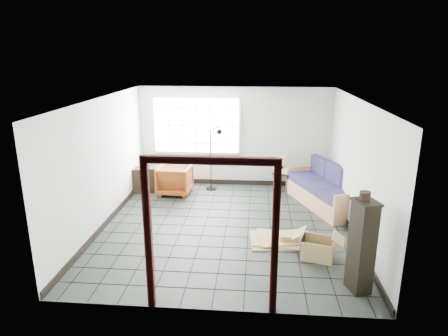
# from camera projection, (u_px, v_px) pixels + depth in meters

# --- Properties ---
(ground) EXTENTS (5.50, 5.50, 0.00)m
(ground) POSITION_uv_depth(u_px,v_px,m) (226.00, 227.00, 8.19)
(ground) COLOR black
(ground) RESTS_ON ground
(room_shell) EXTENTS (5.02, 5.52, 2.61)m
(room_shell) POSITION_uv_depth(u_px,v_px,m) (227.00, 147.00, 7.75)
(room_shell) COLOR #BAC0B8
(room_shell) RESTS_ON ground
(window_panel) EXTENTS (2.32, 0.08, 1.52)m
(window_panel) POSITION_uv_depth(u_px,v_px,m) (196.00, 125.00, 10.40)
(window_panel) COLOR silver
(window_panel) RESTS_ON ground
(doorway_trim) EXTENTS (1.80, 0.08, 2.20)m
(doorway_trim) POSITION_uv_depth(u_px,v_px,m) (211.00, 217.00, 5.22)
(doorway_trim) COLOR #380E0C
(doorway_trim) RESTS_ON ground
(futon_sofa) EXTENTS (1.60, 2.35, 0.98)m
(futon_sofa) POSITION_uv_depth(u_px,v_px,m) (326.00, 191.00, 9.25)
(futon_sofa) COLOR #AF814F
(futon_sofa) RESTS_ON ground
(armchair) EXTENTS (0.83, 0.78, 0.81)m
(armchair) POSITION_uv_depth(u_px,v_px,m) (175.00, 178.00, 9.98)
(armchair) COLOR brown
(armchair) RESTS_ON ground
(side_table) EXTENTS (0.56, 0.56, 0.48)m
(side_table) POSITION_uv_depth(u_px,v_px,m) (283.00, 175.00, 10.27)
(side_table) COLOR black
(side_table) RESTS_ON ground
(table_lamp) EXTENTS (0.31, 0.31, 0.40)m
(table_lamp) POSITION_uv_depth(u_px,v_px,m) (282.00, 161.00, 10.15)
(table_lamp) COLOR black
(table_lamp) RESTS_ON side_table
(projector) EXTENTS (0.36, 0.33, 0.10)m
(projector) POSITION_uv_depth(u_px,v_px,m) (283.00, 170.00, 10.18)
(projector) COLOR silver
(projector) RESTS_ON side_table
(floor_lamp) EXTENTS (0.45, 0.34, 1.69)m
(floor_lamp) POSITION_uv_depth(u_px,v_px,m) (215.00, 156.00, 10.10)
(floor_lamp) COLOR black
(floor_lamp) RESTS_ON ground
(console_shelf) EXTENTS (0.87, 0.52, 0.63)m
(console_shelf) POSITION_uv_depth(u_px,v_px,m) (149.00, 179.00, 10.18)
(console_shelf) COLOR black
(console_shelf) RESTS_ON ground
(tall_shelf) EXTENTS (0.41, 0.47, 1.44)m
(tall_shelf) POSITION_uv_depth(u_px,v_px,m) (362.00, 246.00, 5.83)
(tall_shelf) COLOR black
(tall_shelf) RESTS_ON ground
(pot) EXTENTS (0.21, 0.21, 0.12)m
(pot) POSITION_uv_depth(u_px,v_px,m) (365.00, 196.00, 5.67)
(pot) COLOR black
(pot) RESTS_ON tall_shelf
(open_box) EXTENTS (0.94, 0.63, 0.49)m
(open_box) POSITION_uv_depth(u_px,v_px,m) (318.00, 248.00, 6.92)
(open_box) COLOR olive
(open_box) RESTS_ON ground
(cardboard_pile) EXTENTS (1.23, 0.92, 0.17)m
(cardboard_pile) POSITION_uv_depth(u_px,v_px,m) (283.00, 239.00, 7.55)
(cardboard_pile) COLOR olive
(cardboard_pile) RESTS_ON ground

